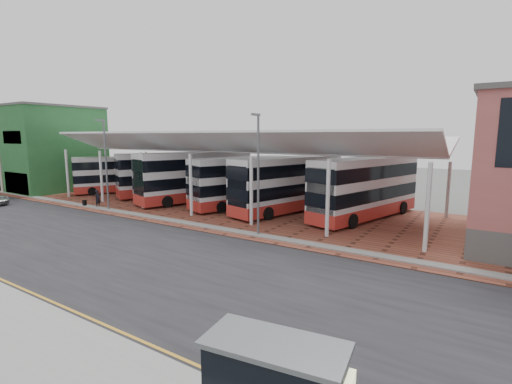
# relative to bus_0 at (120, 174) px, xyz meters

# --- Properties ---
(ground) EXTENTS (140.00, 140.00, 0.00)m
(ground) POSITION_rel_bus_0_xyz_m (22.05, -13.81, -2.15)
(ground) COLOR #51544F
(road) EXTENTS (120.00, 14.00, 0.02)m
(road) POSITION_rel_bus_0_xyz_m (22.05, -14.81, -2.14)
(road) COLOR black
(road) RESTS_ON ground
(forecourt) EXTENTS (72.00, 16.00, 0.06)m
(forecourt) POSITION_rel_bus_0_xyz_m (24.05, -0.81, -2.12)
(forecourt) COLOR brown
(forecourt) RESTS_ON ground
(north_kerb) EXTENTS (120.00, 0.80, 0.14)m
(north_kerb) POSITION_rel_bus_0_xyz_m (22.05, -7.61, -2.08)
(north_kerb) COLOR slate
(north_kerb) RESTS_ON ground
(yellow_line_near) EXTENTS (120.00, 0.12, 0.01)m
(yellow_line_near) POSITION_rel_bus_0_xyz_m (22.05, -20.81, -2.12)
(yellow_line_near) COLOR #BD8724
(yellow_line_near) RESTS_ON road
(yellow_line_far) EXTENTS (120.00, 0.12, 0.01)m
(yellow_line_far) POSITION_rel_bus_0_xyz_m (22.05, -20.51, -2.12)
(yellow_line_far) COLOR #BD8724
(yellow_line_far) RESTS_ON road
(canopy) EXTENTS (37.00, 11.63, 7.07)m
(canopy) POSITION_rel_bus_0_xyz_m (16.05, 0.13, 3.65)
(canopy) COLOR silver
(canopy) RESTS_ON ground
(shop_green) EXTENTS (6.40, 10.20, 10.22)m
(shop_green) POSITION_rel_bus_0_xyz_m (-7.95, -2.84, 2.97)
(shop_green) COLOR #27632F
(shop_green) RESTS_ON ground
(shop_cream) EXTENTS (6.40, 10.20, 10.22)m
(shop_cream) POSITION_rel_bus_0_xyz_m (-14.45, -2.84, 2.97)
(shop_cream) COLOR #B4AB93
(shop_cream) RESTS_ON ground
(shop_brick) EXTENTS (6.40, 10.20, 10.22)m
(shop_brick) POSITION_rel_bus_0_xyz_m (-20.95, -2.84, 2.97)
(shop_brick) COLOR brown
(shop_brick) RESTS_ON ground
(lamp_west) EXTENTS (0.16, 0.90, 8.07)m
(lamp_west) POSITION_rel_bus_0_xyz_m (8.05, -7.54, 2.21)
(lamp_west) COLOR #5A5B61
(lamp_west) RESTS_ON ground
(lamp_east) EXTENTS (0.16, 0.90, 8.07)m
(lamp_east) POSITION_rel_bus_0_xyz_m (24.05, -7.54, 2.21)
(lamp_east) COLOR #5A5B61
(lamp_east) RESTS_ON ground
(bus_0) EXTENTS (7.06, 10.02, 4.20)m
(bus_0) POSITION_rel_bus_0_xyz_m (0.00, 0.00, 0.00)
(bus_0) COLOR silver
(bus_0) RESTS_ON forecourt
(bus_1) EXTENTS (7.84, 11.39, 4.75)m
(bus_1) POSITION_rel_bus_0_xyz_m (7.07, 1.32, 0.27)
(bus_1) COLOR silver
(bus_1) RESTS_ON forecourt
(bus_2) EXTENTS (6.40, 12.34, 4.97)m
(bus_2) POSITION_rel_bus_0_xyz_m (11.66, 0.13, 0.38)
(bus_2) COLOR silver
(bus_2) RESTS_ON forecourt
(bus_3) EXTENTS (6.28, 11.44, 4.63)m
(bus_3) POSITION_rel_bus_0_xyz_m (17.56, 0.62, 0.21)
(bus_3) COLOR silver
(bus_3) RESTS_ON forecourt
(bus_4) EXTENTS (5.72, 11.92, 4.79)m
(bus_4) POSITION_rel_bus_0_xyz_m (22.02, 0.60, 0.30)
(bus_4) COLOR silver
(bus_4) RESTS_ON forecourt
(bus_5) EXTENTS (5.75, 12.13, 4.87)m
(bus_5) POSITION_rel_bus_0_xyz_m (28.48, 1.66, 0.33)
(bus_5) COLOR silver
(bus_5) RESTS_ON forecourt
(pedestrian) EXTENTS (0.46, 0.64, 1.64)m
(pedestrian) POSITION_rel_bus_0_xyz_m (6.28, -7.34, -1.27)
(pedestrian) COLOR black
(pedestrian) RESTS_ON forecourt
(suitcase) EXTENTS (0.35, 0.25, 0.59)m
(suitcase) POSITION_rel_bus_0_xyz_m (4.66, -7.68, -1.79)
(suitcase) COLOR black
(suitcase) RESTS_ON forecourt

